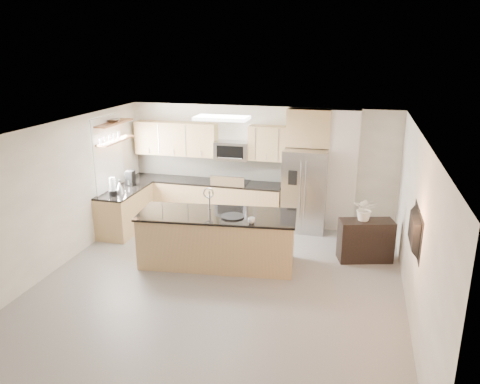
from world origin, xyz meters
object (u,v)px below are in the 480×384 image
(island, at_px, (217,239))
(credenza, at_px, (365,240))
(coffee_maker, at_px, (130,178))
(flower_vase, at_px, (366,203))
(range, at_px, (231,202))
(kettle, at_px, (120,187))
(blender, at_px, (113,188))
(television, at_px, (411,230))
(microwave, at_px, (232,150))
(platter, at_px, (233,216))
(bowl, at_px, (113,120))
(refrigerator, at_px, (305,190))
(cup, at_px, (251,220))

(island, bearing_deg, credenza, 11.30)
(coffee_maker, bearing_deg, flower_vase, -6.98)
(range, distance_m, kettle, 2.48)
(range, height_order, blender, blender)
(flower_vase, bearing_deg, television, -71.48)
(range, bearing_deg, kettle, -146.95)
(microwave, bearing_deg, platter, -74.59)
(platter, relative_size, bowl, 1.26)
(range, distance_m, refrigerator, 1.71)
(refrigerator, bearing_deg, flower_vase, -45.75)
(range, distance_m, bowl, 3.10)
(television, bearing_deg, coffee_maker, 66.79)
(refrigerator, bearing_deg, range, 178.40)
(range, bearing_deg, refrigerator, -1.60)
(credenza, xyz_separation_m, flower_vase, (-0.05, 0.00, 0.73))
(cup, height_order, television, television)
(refrigerator, distance_m, flower_vase, 1.81)
(bowl, bearing_deg, platter, -23.96)
(cup, distance_m, coffee_maker, 3.59)
(refrigerator, distance_m, television, 3.62)
(cup, relative_size, blender, 0.32)
(island, xyz_separation_m, coffee_maker, (-2.44, 1.45, 0.58))
(range, bearing_deg, cup, -67.04)
(island, bearing_deg, microwave, 92.14)
(range, relative_size, refrigerator, 0.64)
(island, relative_size, television, 2.71)
(kettle, bearing_deg, flower_vase, -0.14)
(range, distance_m, coffee_maker, 2.29)
(refrigerator, relative_size, kettle, 6.30)
(refrigerator, distance_m, platter, 2.43)
(platter, xyz_separation_m, kettle, (-2.68, 0.94, 0.06))
(range, distance_m, cup, 2.73)
(platter, bearing_deg, range, 106.22)
(island, height_order, credenza, island)
(credenza, xyz_separation_m, blender, (-5.04, -0.18, 0.69))
(bowl, bearing_deg, television, -20.52)
(island, bearing_deg, platter, -22.30)
(platter, relative_size, blender, 1.07)
(platter, height_order, flower_vase, flower_vase)
(flower_vase, bearing_deg, kettle, 179.86)
(range, bearing_deg, credenza, -24.25)
(island, bearing_deg, cup, -29.13)
(range, xyz_separation_m, bowl, (-2.25, -0.97, 1.90))
(bowl, height_order, television, bowl)
(range, xyz_separation_m, flower_vase, (2.91, -1.33, 0.65))
(blender, bearing_deg, television, -16.07)
(island, xyz_separation_m, flower_vase, (2.57, 0.84, 0.63))
(microwave, height_order, blender, microwave)
(island, bearing_deg, refrigerator, 51.79)
(platter, xyz_separation_m, flower_vase, (2.25, 0.93, 0.14))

